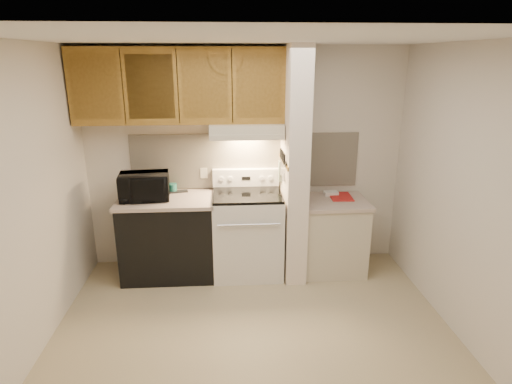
{
  "coord_description": "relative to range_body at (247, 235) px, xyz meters",
  "views": [
    {
      "loc": [
        -0.21,
        -3.29,
        2.37
      ],
      "look_at": [
        0.07,
        0.75,
        1.09
      ],
      "focal_mm": 30.0,
      "sensor_mm": 36.0,
      "label": 1
    }
  ],
  "objects": [
    {
      "name": "knife_blade_e",
      "position": [
        0.38,
        0.11,
        0.75
      ],
      "size": [
        0.01,
        0.04,
        0.18
      ],
      "primitive_type": "cube",
      "color": "silver",
      "rests_on": "knife_strip"
    },
    {
      "name": "cab_door_c",
      "position": [
        -0.42,
        0.01,
        1.62
      ],
      "size": [
        0.46,
        0.01,
        0.63
      ],
      "primitive_type": "cube",
      "color": "olive",
      "rests_on": "upper_cabinets"
    },
    {
      "name": "knife_blade_a",
      "position": [
        0.38,
        -0.22,
        0.76
      ],
      "size": [
        0.01,
        0.03,
        0.16
      ],
      "primitive_type": "cube",
      "color": "silver",
      "rests_on": "knife_strip"
    },
    {
      "name": "wall_back",
      "position": [
        0.0,
        0.34,
        0.79
      ],
      "size": [
        3.6,
        2.5,
        0.02
      ],
      "primitive_type": "cube",
      "rotation": [
        1.57,
        0.0,
        0.0
      ],
      "color": "beige",
      "rests_on": "floor"
    },
    {
      "name": "teal_jar",
      "position": [
        -0.83,
        0.23,
        0.5
      ],
      "size": [
        0.09,
        0.09,
        0.1
      ],
      "primitive_type": "cylinder",
      "rotation": [
        0.0,
        0.0,
        -0.05
      ],
      "color": "#237263",
      "rests_on": "left_countertop"
    },
    {
      "name": "hood_lip",
      "position": [
        0.0,
        -0.08,
        1.12
      ],
      "size": [
        0.78,
        0.04,
        0.06
      ],
      "primitive_type": "cube",
      "color": "beige",
      "rests_on": "range_hood"
    },
    {
      "name": "range_body",
      "position": [
        0.0,
        0.0,
        0.0
      ],
      "size": [
        0.76,
        0.65,
        0.92
      ],
      "primitive_type": "cube",
      "color": "silver",
      "rests_on": "floor"
    },
    {
      "name": "knife_blade_b",
      "position": [
        0.38,
        -0.13,
        0.75
      ],
      "size": [
        0.01,
        0.04,
        0.18
      ],
      "primitive_type": "cube",
      "color": "silver",
      "rests_on": "knife_strip"
    },
    {
      "name": "floor",
      "position": [
        0.0,
        -1.16,
        -0.46
      ],
      "size": [
        3.6,
        3.6,
        0.0
      ],
      "primitive_type": "plane",
      "color": "tan",
      "rests_on": "ground"
    },
    {
      "name": "cab_door_d",
      "position": [
        0.13,
        0.01,
        1.62
      ],
      "size": [
        0.46,
        0.01,
        0.63
      ],
      "primitive_type": "cube",
      "color": "olive",
      "rests_on": "upper_cabinets"
    },
    {
      "name": "cab_door_b",
      "position": [
        -0.96,
        0.01,
        1.62
      ],
      "size": [
        0.46,
        0.01,
        0.63
      ],
      "primitive_type": "cube",
      "color": "olive",
      "rests_on": "upper_cabinets"
    },
    {
      "name": "cab_gap_a",
      "position": [
        -1.23,
        0.01,
        1.62
      ],
      "size": [
        0.01,
        0.01,
        0.73
      ],
      "primitive_type": "cube",
      "color": "black",
      "rests_on": "upper_cabinets"
    },
    {
      "name": "cab_gap_b",
      "position": [
        -0.69,
        0.01,
        1.62
      ],
      "size": [
        0.01,
        0.01,
        0.73
      ],
      "primitive_type": "cube",
      "color": "black",
      "rests_on": "upper_cabinets"
    },
    {
      "name": "range_knob_left_outer",
      "position": [
        -0.28,
        0.24,
        0.59
      ],
      "size": [
        0.05,
        0.02,
        0.05
      ],
      "primitive_type": "cylinder",
      "rotation": [
        1.57,
        0.0,
        0.0
      ],
      "color": "silver",
      "rests_on": "range_backguard"
    },
    {
      "name": "pillar_trim",
      "position": [
        0.39,
        -0.01,
        0.84
      ],
      "size": [
        0.01,
        0.7,
        0.04
      ],
      "primitive_type": "cube",
      "color": "olive",
      "rests_on": "partition_pillar"
    },
    {
      "name": "knife_blade_d",
      "position": [
        0.38,
        0.02,
        0.76
      ],
      "size": [
        0.01,
        0.04,
        0.16
      ],
      "primitive_type": "cube",
      "color": "silver",
      "rests_on": "knife_strip"
    },
    {
      "name": "red_folder",
      "position": [
        1.07,
        0.09,
        0.4
      ],
      "size": [
        0.25,
        0.34,
        0.01
      ],
      "primitive_type": "cube",
      "rotation": [
        0.0,
        0.0,
        -0.04
      ],
      "color": "#B41E1C",
      "rests_on": "right_countertop"
    },
    {
      "name": "knife_blade_c",
      "position": [
        0.38,
        -0.06,
        0.74
      ],
      "size": [
        0.01,
        0.04,
        0.2
      ],
      "primitive_type": "cube",
      "color": "silver",
      "rests_on": "knife_strip"
    },
    {
      "name": "microwave",
      "position": [
        -1.1,
        -0.01,
        0.59
      ],
      "size": [
        0.55,
        0.4,
        0.28
      ],
      "primitive_type": "imported",
      "rotation": [
        0.0,
        0.0,
        0.1
      ],
      "color": "black",
      "rests_on": "left_countertop"
    },
    {
      "name": "white_box",
      "position": [
        0.98,
        0.17,
        0.41
      ],
      "size": [
        0.16,
        0.12,
        0.04
      ],
      "primitive_type": "cube",
      "rotation": [
        0.0,
        0.0,
        0.07
      ],
      "color": "white",
      "rests_on": "right_countertop"
    },
    {
      "name": "oven_mitt",
      "position": [
        0.38,
        0.17,
        0.69
      ],
      "size": [
        0.03,
        0.1,
        0.23
      ],
      "primitive_type": "cube",
      "color": "slate",
      "rests_on": "partition_pillar"
    },
    {
      "name": "dishwasher_front",
      "position": [
        -0.88,
        0.01,
        -0.03
      ],
      "size": [
        1.0,
        0.63,
        0.87
      ],
      "primitive_type": "cube",
      "color": "black",
      "rests_on": "floor"
    },
    {
      "name": "cab_gap_c",
      "position": [
        -0.14,
        0.01,
        1.62
      ],
      "size": [
        0.01,
        0.01,
        0.73
      ],
      "primitive_type": "cube",
      "color": "black",
      "rests_on": "upper_cabinets"
    },
    {
      "name": "oven_window",
      "position": [
        0.0,
        -0.32,
        0.04
      ],
      "size": [
        0.5,
        0.01,
        0.3
      ],
      "primitive_type": "cube",
      "color": "black",
      "rests_on": "range_body"
    },
    {
      "name": "partition_pillar",
      "position": [
        0.51,
        -0.01,
        0.79
      ],
      "size": [
        0.22,
        0.7,
        2.5
      ],
      "primitive_type": "cube",
      "color": "silver",
      "rests_on": "floor"
    },
    {
      "name": "knife_handle_e",
      "position": [
        0.38,
        0.11,
        0.91
      ],
      "size": [
        0.02,
        0.02,
        0.1
      ],
      "primitive_type": "cylinder",
      "color": "black",
      "rests_on": "knife_strip"
    },
    {
      "name": "oven_handle",
      "position": [
        0.0,
        -0.35,
        0.26
      ],
      "size": [
        0.65,
        0.02,
        0.02
      ],
      "primitive_type": "cylinder",
      "rotation": [
        0.0,
        1.57,
        0.0
      ],
      "color": "silver",
      "rests_on": "range_body"
    },
    {
      "name": "knife_handle_a",
      "position": [
        0.38,
        -0.2,
        0.91
      ],
      "size": [
        0.02,
        0.02,
        0.1
      ],
      "primitive_type": "cylinder",
      "color": "black",
      "rests_on": "knife_strip"
    },
    {
      "name": "cab_door_a",
      "position": [
        -1.51,
        0.01,
        1.62
      ],
      "size": [
        0.46,
        0.01,
        0.63
      ],
      "primitive_type": "cube",
      "color": "olive",
      "rests_on": "upper_cabinets"
    },
    {
      "name": "range_backguard",
      "position": [
        0.0,
        0.28,
        0.59
      ],
      "size": [
        0.76,
        0.08,
        0.2
      ],
      "primitive_type": "cube",
      "color": "silver",
      "rests_on": "range_body"
    },
    {
      "name": "range_knob_right_outer",
      "position": [
        0.28,
        0.24,
        0.59
      ],
      "size": [
        0.05,
        0.02,
        0.05
      ],
      "primitive_type": "cylinder",
      "rotation": [
        1.57,
        0.0,
        0.0
      ],
      "color": "silver",
      "rests_on": "range_backguard"
    },
    {
      "name": "knife_handle_d",
      "position": [
        0.38,
        0.04,
        0.91
      ],
      "size": [
        0.02,
        0.02,
        0.1
      ],
      "primitive_type": "cylinder",
      "color": "black",
      "rests_on": "knife_strip"
    },
    {
      "name": "wall_left",
      "position": [
        -1.8,
        -1.16,
        0.79
      ],
      "size": [
        0.02,
        3.0,
        2.5
      ],
      "primitive_type": "cube",
      "color": "beige",
      "rests_on": "floor"
    },
    {
      "name": "knife_handle_b",
      "position": [
        0.38,
        -0.14,
        0.91
      ],
      "size": [
        0.02,
        0.02,
        0.1
      ],
      "primitive_type": "cylinder",
      "color": "black",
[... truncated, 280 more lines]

